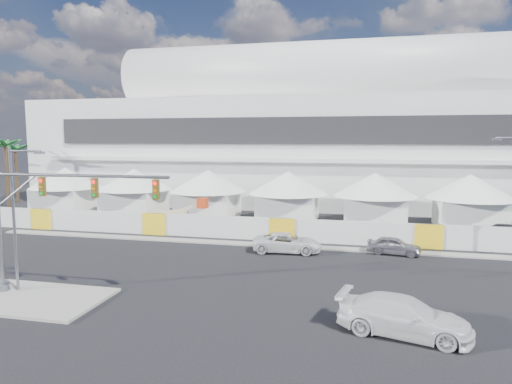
% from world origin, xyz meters
% --- Properties ---
extents(ground, '(160.00, 160.00, 0.00)m').
position_xyz_m(ground, '(0.00, 0.00, 0.00)').
color(ground, black).
rests_on(ground, ground).
extents(median_island, '(10.00, 5.00, 0.15)m').
position_xyz_m(median_island, '(-6.00, -3.00, 0.07)').
color(median_island, gray).
rests_on(median_island, ground).
extents(far_curb, '(80.00, 1.20, 0.12)m').
position_xyz_m(far_curb, '(20.00, 12.50, 0.06)').
color(far_curb, gray).
rests_on(far_curb, ground).
extents(stadium, '(80.00, 24.80, 21.98)m').
position_xyz_m(stadium, '(8.71, 41.50, 9.45)').
color(stadium, silver).
rests_on(stadium, ground).
extents(tent_row, '(53.40, 8.40, 5.40)m').
position_xyz_m(tent_row, '(0.50, 24.00, 3.15)').
color(tent_row, white).
rests_on(tent_row, ground).
extents(hoarding_fence, '(70.00, 0.25, 2.00)m').
position_xyz_m(hoarding_fence, '(6.00, 14.50, 1.00)').
color(hoarding_fence, silver).
rests_on(hoarding_fence, ground).
extents(palm_cluster, '(10.60, 10.60, 8.55)m').
position_xyz_m(palm_cluster, '(-33.46, 29.50, 6.88)').
color(palm_cluster, '#47331E').
rests_on(palm_cluster, ground).
extents(sedan_silver, '(2.21, 4.23, 1.37)m').
position_xyz_m(sedan_silver, '(15.14, 11.91, 0.69)').
color(sedan_silver, '#97989C').
rests_on(sedan_silver, ground).
extents(pickup_curb, '(2.87, 5.53, 1.49)m').
position_xyz_m(pickup_curb, '(7.04, 10.76, 0.74)').
color(pickup_curb, silver).
rests_on(pickup_curb, ground).
extents(pickup_near, '(3.63, 6.32, 1.72)m').
position_xyz_m(pickup_near, '(14.59, -3.03, 0.86)').
color(pickup_near, silver).
rests_on(pickup_near, ground).
extents(lot_car_b, '(2.34, 4.82, 1.59)m').
position_xyz_m(lot_car_b, '(25.34, 18.80, 0.79)').
color(lot_car_b, black).
rests_on(lot_car_b, ground).
extents(traffic_mast, '(10.86, 0.75, 7.71)m').
position_xyz_m(traffic_mast, '(-5.24, -2.34, 4.46)').
color(traffic_mast, slate).
rests_on(traffic_mast, median_island).
extents(streetlight_median, '(2.27, 0.23, 8.22)m').
position_xyz_m(streetlight_median, '(-6.50, -2.03, 4.87)').
color(streetlight_median, gray).
rests_on(streetlight_median, median_island).
extents(boom_lift, '(6.69, 1.85, 3.36)m').
position_xyz_m(boom_lift, '(-5.60, 16.42, 0.90)').
color(boom_lift, red).
rests_on(boom_lift, ground).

